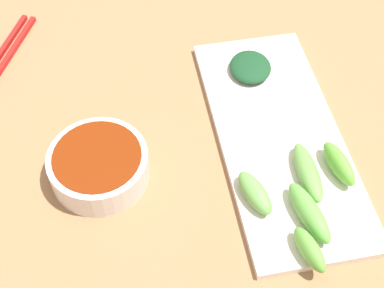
% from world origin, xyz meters
% --- Properties ---
extents(tabletop, '(2.10, 2.10, 0.02)m').
position_xyz_m(tabletop, '(0.00, 0.00, 0.01)').
color(tabletop, '#98724A').
rests_on(tabletop, ground).
extents(sauce_bowl, '(0.13, 0.13, 0.04)m').
position_xyz_m(sauce_bowl, '(-0.12, -0.04, 0.05)').
color(sauce_bowl, silver).
rests_on(sauce_bowl, tabletop).
extents(serving_plate, '(0.17, 0.40, 0.01)m').
position_xyz_m(serving_plate, '(0.14, -0.03, 0.03)').
color(serving_plate, silver).
rests_on(serving_plate, tabletop).
extents(broccoli_stalk_0, '(0.05, 0.10, 0.03)m').
position_xyz_m(broccoli_stalk_0, '(0.13, -0.16, 0.05)').
color(broccoli_stalk_0, '#62AF47').
rests_on(broccoli_stalk_0, serving_plate).
extents(broccoli_stalk_1, '(0.05, 0.07, 0.03)m').
position_xyz_m(broccoli_stalk_1, '(0.08, -0.12, 0.05)').
color(broccoli_stalk_1, '#6AB252').
rests_on(broccoli_stalk_1, serving_plate).
extents(broccoli_stalk_2, '(0.04, 0.07, 0.03)m').
position_xyz_m(broccoli_stalk_2, '(0.12, -0.21, 0.05)').
color(broccoli_stalk_2, '#62B241').
rests_on(broccoli_stalk_2, serving_plate).
extents(broccoli_stalk_3, '(0.04, 0.08, 0.03)m').
position_xyz_m(broccoli_stalk_3, '(0.19, -0.10, 0.05)').
color(broccoli_stalk_3, '#65BB3E').
rests_on(broccoli_stalk_3, serving_plate).
extents(broccoli_stalk_4, '(0.03, 0.09, 0.02)m').
position_xyz_m(broccoli_stalk_4, '(0.15, -0.10, 0.04)').
color(broccoli_stalk_4, '#68A44B').
rests_on(broccoli_stalk_4, serving_plate).
extents(broccoli_leafy_5, '(0.07, 0.08, 0.02)m').
position_xyz_m(broccoli_leafy_5, '(0.13, 0.10, 0.04)').
color(broccoli_leafy_5, '#184625').
rests_on(broccoli_leafy_5, serving_plate).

